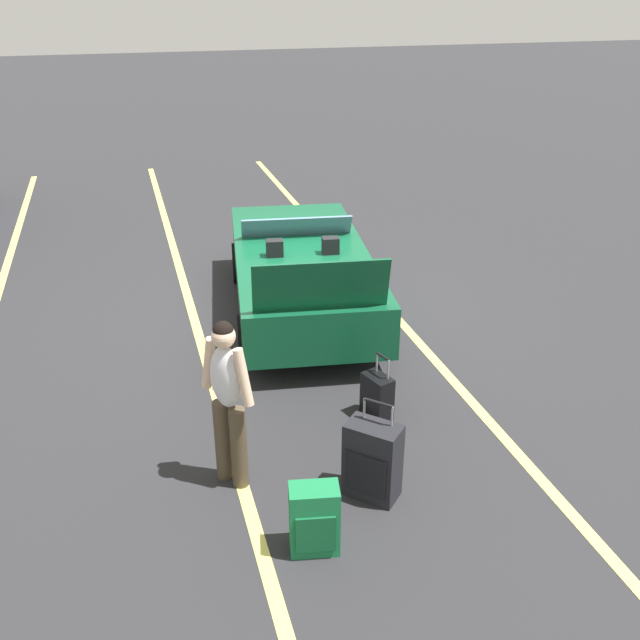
% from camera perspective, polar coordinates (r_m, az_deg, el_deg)
% --- Properties ---
extents(ground_plane, '(80.00, 80.00, 0.00)m').
position_cam_1_polar(ground_plane, '(9.81, -1.49, 0.64)').
color(ground_plane, '#28282B').
extents(lot_line_near, '(18.00, 0.12, 0.01)m').
position_cam_1_polar(lot_line_near, '(10.15, 5.16, 1.46)').
color(lot_line_near, '#EAE066').
rests_on(lot_line_near, ground_plane).
extents(lot_line_mid, '(18.00, 0.12, 0.01)m').
position_cam_1_polar(lot_line_mid, '(9.58, -10.09, -0.43)').
color(lot_line_mid, '#EAE066').
rests_on(lot_line_mid, ground_plane).
extents(convertible_car, '(4.34, 2.33, 1.54)m').
position_cam_1_polar(convertible_car, '(9.75, -1.67, 4.28)').
color(convertible_car, '#0F4C2D').
rests_on(convertible_car, ground_plane).
extents(suitcase_large_black, '(0.54, 0.54, 0.95)m').
position_cam_1_polar(suitcase_large_black, '(6.33, 4.30, -11.39)').
color(suitcase_large_black, black).
rests_on(suitcase_large_black, ground_plane).
extents(suitcase_medium_bright, '(0.32, 0.44, 0.62)m').
position_cam_1_polar(suitcase_medium_bright, '(5.83, -0.46, -15.97)').
color(suitcase_medium_bright, '#19723F').
rests_on(suitcase_medium_bright, ground_plane).
extents(suitcase_small_carryon, '(0.39, 0.30, 0.73)m').
position_cam_1_polar(suitcase_small_carryon, '(7.42, 4.68, -6.25)').
color(suitcase_small_carryon, black).
rests_on(suitcase_small_carryon, ground_plane).
extents(traveler_person, '(0.53, 0.43, 1.65)m').
position_cam_1_polar(traveler_person, '(6.20, -7.56, -6.12)').
color(traveler_person, '#4C3F2D').
rests_on(traveler_person, ground_plane).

